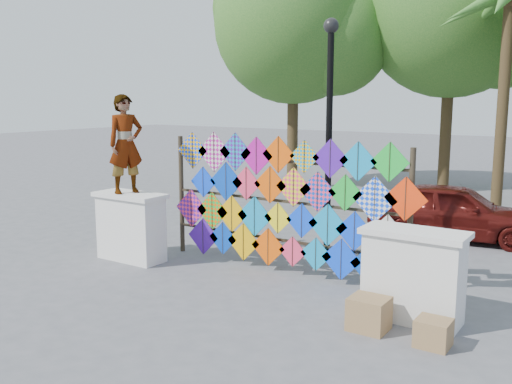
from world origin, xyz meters
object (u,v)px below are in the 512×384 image
lamppost (329,116)px  sedan (455,211)px  kite_rack (282,203)px  vendor_woman (126,144)px

lamppost → sedan: bearing=59.4°
kite_rack → vendor_woman: vendor_woman is taller
kite_rack → sedan: (1.91, 4.09, -0.62)m
sedan → vendor_woman: bearing=127.9°
vendor_woman → lamppost: size_ratio=0.41×
lamppost → vendor_woman: bearing=-144.2°
kite_rack → lamppost: lamppost is taller
vendor_woman → sedan: size_ratio=0.51×
sedan → lamppost: size_ratio=0.81×
sedan → kite_rack: bearing=146.1°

